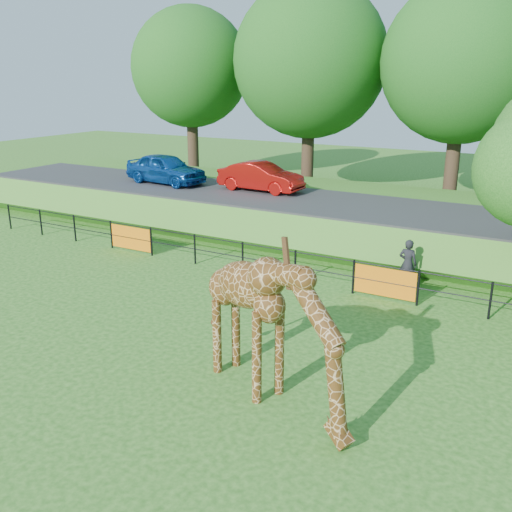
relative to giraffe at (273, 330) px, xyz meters
The scene contains 9 objects.
ground 3.40m from the giraffe, 153.51° to the right, with size 90.00×90.00×0.00m, color #235A16.
giraffe is the anchor object (origin of this frame).
perimeter_fence 7.26m from the giraffe, 111.92° to the left, with size 28.07×0.10×1.10m, color black, non-canonical shape.
embankment 14.45m from the giraffe, 100.72° to the left, with size 40.00×9.00×1.30m, color #235A16.
road 12.95m from the giraffe, 101.96° to the left, with size 40.00×5.00×0.12m, color #29292C.
car_blue 18.08m from the giraffe, 134.80° to the left, with size 1.72×4.28×1.46m, color #1450A7.
car_red 15.51m from the giraffe, 119.93° to the left, with size 1.39×4.00×1.32m, color #A70F0B.
visitor 8.09m from the giraffe, 85.58° to the left, with size 0.58×0.38×1.60m, color black.
bg_tree_line 21.42m from the giraffe, 92.19° to the left, with size 37.30×8.80×11.82m.
Camera 1 is at (7.56, -7.97, 6.50)m, focal length 40.00 mm.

